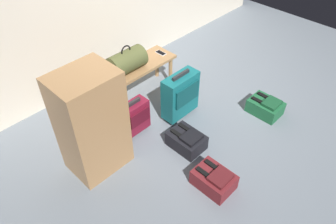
{
  "coord_description": "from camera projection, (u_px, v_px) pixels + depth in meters",
  "views": [
    {
      "loc": [
        -2.34,
        -1.63,
        2.61
      ],
      "look_at": [
        -0.45,
        0.22,
        0.25
      ],
      "focal_mm": 34.3,
      "sensor_mm": 36.0,
      "label": 1
    }
  ],
  "objects": [
    {
      "name": "backpack_green",
      "position": [
        265.0,
        107.0,
        3.85
      ],
      "size": [
        0.28,
        0.38,
        0.21
      ],
      "color": "#1E6038",
      "rests_on": "ground"
    },
    {
      "name": "bench",
      "position": [
        138.0,
        70.0,
        3.94
      ],
      "size": [
        1.0,
        0.36,
        0.44
      ],
      "color": "#A87A4C",
      "rests_on": "ground"
    },
    {
      "name": "backpack_dark",
      "position": [
        187.0,
        140.0,
        3.44
      ],
      "size": [
        0.28,
        0.38,
        0.21
      ],
      "color": "black",
      "rests_on": "ground"
    },
    {
      "name": "backpack_maroon",
      "position": [
        214.0,
        180.0,
        3.06
      ],
      "size": [
        0.28,
        0.38,
        0.21
      ],
      "color": "maroon",
      "rests_on": "ground"
    },
    {
      "name": "suitcase_small_burgundy",
      "position": [
        135.0,
        117.0,
        3.5
      ],
      "size": [
        0.32,
        0.18,
        0.46
      ],
      "color": "maroon",
      "rests_on": "ground"
    },
    {
      "name": "duffel_bag_olive",
      "position": [
        127.0,
        61.0,
        3.72
      ],
      "size": [
        0.44,
        0.26,
        0.34
      ],
      "color": "#51562D",
      "rests_on": "bench"
    },
    {
      "name": "ground_plane",
      "position": [
        207.0,
        118.0,
        3.84
      ],
      "size": [
        6.6,
        6.6,
        0.0
      ],
      "primitive_type": "plane",
      "color": "slate"
    },
    {
      "name": "suitcase_upright_teal",
      "position": [
        180.0,
        95.0,
        3.67
      ],
      "size": [
        0.45,
        0.21,
        0.61
      ],
      "color": "#14666B",
      "rests_on": "ground"
    },
    {
      "name": "side_cabinet",
      "position": [
        92.0,
        124.0,
        2.97
      ],
      "size": [
        0.56,
        0.44,
        1.1
      ],
      "color": "#A87A4C",
      "rests_on": "ground"
    },
    {
      "name": "cell_phone",
      "position": [
        161.0,
        53.0,
        4.1
      ],
      "size": [
        0.07,
        0.14,
        0.01
      ],
      "color": "silver",
      "rests_on": "bench"
    }
  ]
}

